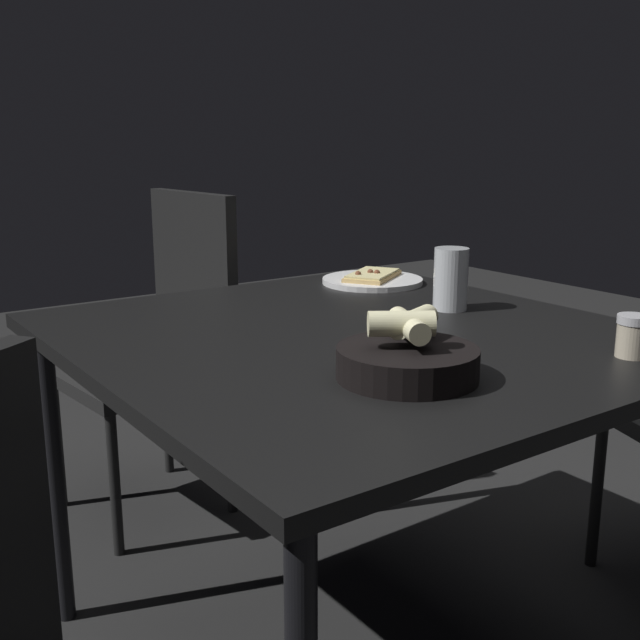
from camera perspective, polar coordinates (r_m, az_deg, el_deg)
dining_table at (r=1.55m, az=2.60°, el=-2.89°), size 1.06×1.13×0.74m
pizza_plate at (r=2.03m, az=3.91°, el=3.02°), size 0.26×0.26×0.04m
bread_basket at (r=1.24m, az=6.43°, el=-2.76°), size 0.23×0.23×0.11m
beer_glass at (r=1.74m, az=9.66°, el=2.80°), size 0.08×0.08×0.14m
pepper_shaker at (r=1.46m, az=22.14°, el=-1.27°), size 0.06×0.06×0.08m
chair_far at (r=2.36m, az=-11.43°, el=-1.12°), size 0.48×0.48×0.96m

